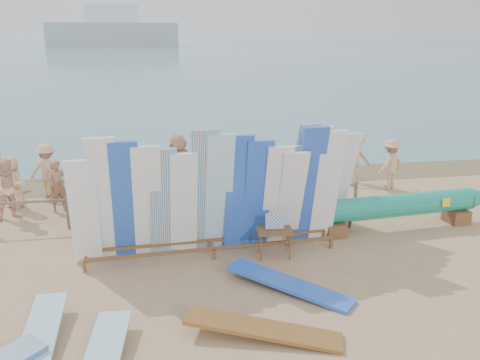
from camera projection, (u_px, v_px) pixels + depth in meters
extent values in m
plane|color=tan|center=(145.00, 273.00, 11.00)|extent=(160.00, 160.00, 0.00)
cube|color=slate|center=(148.00, 52.00, 132.05)|extent=(320.00, 240.00, 0.02)
cube|color=brown|center=(147.00, 181.00, 17.81)|extent=(40.00, 2.60, 0.01)
cube|color=#999EA3|center=(113.00, 35.00, 178.13)|extent=(45.00, 8.00, 8.00)
cube|color=silver|center=(112.00, 14.00, 176.16)|extent=(18.00, 6.00, 6.00)
cube|color=#695A4F|center=(144.00, 196.00, 13.61)|extent=(12.00, 0.06, 0.06)
cube|color=#695A4F|center=(68.00, 213.00, 13.39)|extent=(0.08, 0.08, 0.90)
cube|color=#695A4F|center=(145.00, 208.00, 13.71)|extent=(0.08, 0.08, 0.90)
cube|color=#695A4F|center=(218.00, 204.00, 14.04)|extent=(0.08, 0.08, 0.90)
cube|color=#695A4F|center=(288.00, 200.00, 14.37)|extent=(0.08, 0.08, 0.90)
cube|color=#695A4F|center=(355.00, 196.00, 14.69)|extent=(0.08, 0.08, 0.90)
cube|color=brown|center=(214.00, 248.00, 11.60)|extent=(5.73, 0.37, 0.07)
cube|color=brown|center=(211.00, 240.00, 12.05)|extent=(5.73, 0.37, 0.07)
cube|color=white|center=(84.00, 214.00, 10.95)|extent=(0.64, 0.68, 2.53)
cube|color=white|center=(105.00, 202.00, 10.98)|extent=(0.65, 0.92, 3.00)
cube|color=blue|center=(126.00, 203.00, 11.09)|extent=(0.65, 0.89, 2.89)
cube|color=white|center=(147.00, 204.00, 11.20)|extent=(0.65, 0.88, 2.78)
cube|color=silver|center=(164.00, 204.00, 11.29)|extent=(0.64, 0.77, 2.69)
cube|color=white|center=(184.00, 205.00, 11.40)|extent=(0.64, 0.77, 2.57)
cube|color=silver|center=(203.00, 193.00, 11.43)|extent=(0.65, 0.89, 3.07)
cube|color=#8AC3DC|center=(219.00, 195.00, 11.52)|extent=(0.65, 0.89, 2.95)
cube|color=blue|center=(238.00, 195.00, 11.63)|extent=(0.64, 0.64, 2.89)
cube|color=blue|center=(257.00, 196.00, 11.74)|extent=(0.64, 0.72, 2.76)
cube|color=white|center=(276.00, 198.00, 11.86)|extent=(0.65, 0.83, 2.61)
cube|color=white|center=(290.00, 199.00, 11.95)|extent=(0.65, 0.91, 2.47)
cube|color=blue|center=(309.00, 187.00, 11.97)|extent=(0.65, 0.85, 3.02)
cube|color=white|center=(327.00, 188.00, 12.08)|extent=(0.65, 0.79, 2.92)
cube|color=brown|center=(321.00, 226.00, 12.93)|extent=(2.00, 1.01, 0.07)
cube|color=brown|center=(308.00, 221.00, 13.31)|extent=(2.00, 1.01, 0.07)
cube|color=white|center=(285.00, 194.00, 12.27)|extent=(0.83, 0.85, 2.51)
cube|color=silver|center=(298.00, 182.00, 12.44)|extent=(0.90, 1.00, 3.00)
cube|color=white|center=(311.00, 181.00, 12.69)|extent=(0.91, 1.02, 2.88)
cube|color=silver|center=(323.00, 181.00, 12.94)|extent=(0.92, 1.03, 2.76)
cube|color=white|center=(332.00, 181.00, 13.14)|extent=(0.92, 1.05, 2.63)
cube|color=white|center=(343.00, 180.00, 13.38)|extent=(0.83, 0.86, 2.57)
cube|color=brown|center=(333.00, 229.00, 13.01)|extent=(0.56, 0.66, 0.37)
cube|color=brown|center=(456.00, 216.00, 13.92)|extent=(0.56, 0.66, 0.37)
cylinder|color=#1B997F|center=(398.00, 205.00, 13.33)|extent=(4.53, 1.02, 0.61)
cone|color=#1B997F|center=(300.00, 215.00, 12.64)|extent=(1.27, 0.68, 0.57)
cube|color=yellow|center=(446.00, 202.00, 13.33)|extent=(0.23, 0.04, 0.22)
cube|color=brown|center=(275.00, 231.00, 11.64)|extent=(0.86, 0.65, 0.05)
cube|color=white|center=(275.00, 221.00, 11.58)|extent=(0.43, 0.07, 0.38)
cube|color=brown|center=(263.00, 337.00, 8.70)|extent=(2.72, 1.45, 0.33)
cube|color=blue|center=(289.00, 290.00, 10.29)|extent=(2.37, 2.23, 0.28)
cube|color=#8AC3DC|center=(39.00, 351.00, 8.33)|extent=(0.57, 2.70, 0.33)
cube|color=red|center=(177.00, 203.00, 14.43)|extent=(0.65, 0.60, 0.05)
cube|color=red|center=(175.00, 190.00, 14.58)|extent=(0.61, 0.24, 0.60)
cube|color=red|center=(206.00, 202.00, 14.57)|extent=(0.64, 0.59, 0.05)
cube|color=red|center=(204.00, 189.00, 14.73)|extent=(0.61, 0.23, 0.59)
cube|color=red|center=(243.00, 189.00, 15.09)|extent=(0.67, 0.84, 0.54)
cube|color=red|center=(238.00, 176.00, 15.24)|extent=(0.47, 0.31, 0.34)
imported|color=tan|center=(356.00, 159.00, 17.34)|extent=(1.20, 0.71, 1.74)
imported|color=tan|center=(255.00, 175.00, 15.41)|extent=(0.85, 0.87, 1.68)
imported|color=#8C6042|center=(58.00, 186.00, 14.58)|extent=(0.64, 0.51, 1.53)
imported|color=tan|center=(13.00, 182.00, 14.95)|extent=(0.80, 0.77, 1.55)
imported|color=#8C6042|center=(184.00, 163.00, 16.96)|extent=(0.62, 0.67, 1.63)
imported|color=tan|center=(47.00, 171.00, 15.90)|extent=(1.11, 0.48, 1.70)
imported|color=beige|center=(178.00, 162.00, 16.56)|extent=(1.82, 1.28, 1.89)
imported|color=beige|center=(10.00, 189.00, 14.01)|extent=(0.93, 0.77, 1.73)
imported|color=tan|center=(390.00, 164.00, 16.69)|extent=(1.17, 0.90, 1.68)
imported|color=beige|center=(261.00, 175.00, 15.48)|extent=(0.61, 0.90, 1.69)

